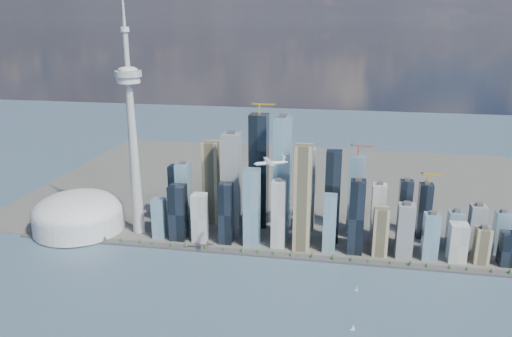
% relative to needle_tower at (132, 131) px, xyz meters
% --- Properties ---
extents(ground, '(4000.00, 4000.00, 0.00)m').
position_rel_needle_tower_xyz_m(ground, '(300.00, -310.00, -235.84)').
color(ground, '#385362').
rests_on(ground, ground).
extents(seawall, '(1100.00, 22.00, 4.00)m').
position_rel_needle_tower_xyz_m(seawall, '(300.00, -60.00, -233.84)').
color(seawall, '#383838').
rests_on(seawall, ground).
extents(land, '(1400.00, 900.00, 3.00)m').
position_rel_needle_tower_xyz_m(land, '(300.00, 390.00, -234.34)').
color(land, '#4C4C47').
rests_on(land, ground).
extents(shoreline_trees, '(960.53, 7.20, 8.80)m').
position_rel_needle_tower_xyz_m(shoreline_trees, '(300.00, -60.00, -227.06)').
color(shoreline_trees, '#3F2D1E').
rests_on(shoreline_trees, seawall).
extents(skyscraper_cluster, '(736.00, 142.00, 287.27)m').
position_rel_needle_tower_xyz_m(skyscraper_cluster, '(359.61, 26.81, -146.06)').
color(skyscraper_cluster, black).
rests_on(skyscraper_cluster, land).
extents(needle_tower, '(56.00, 56.00, 550.50)m').
position_rel_needle_tower_xyz_m(needle_tower, '(0.00, 0.00, 0.00)').
color(needle_tower, '#A2A39D').
rests_on(needle_tower, land).
extents(dome_stadium, '(200.00, 200.00, 86.00)m').
position_rel_needle_tower_xyz_m(dome_stadium, '(-140.00, -10.00, -196.40)').
color(dome_stadium, '#B8B8B8').
rests_on(dome_stadium, land).
extents(airplane, '(58.77, 52.69, 14.94)m').
position_rel_needle_tower_xyz_m(airplane, '(322.43, -160.22, -9.15)').
color(airplane, silver).
rests_on(airplane, ground).
extents(sailboat_west, '(7.85, 2.88, 10.84)m').
position_rel_needle_tower_xyz_m(sailboat_west, '(472.98, -288.14, -232.36)').
color(sailboat_west, white).
rests_on(sailboat_west, ground).
extents(sailboat_east, '(7.58, 2.96, 10.46)m').
position_rel_needle_tower_xyz_m(sailboat_east, '(480.12, -167.83, -232.48)').
color(sailboat_east, white).
rests_on(sailboat_east, ground).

